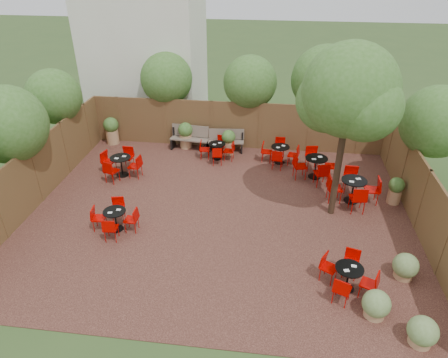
# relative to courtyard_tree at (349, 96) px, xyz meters

# --- Properties ---
(ground) EXTENTS (80.00, 80.00, 0.00)m
(ground) POSITION_rel_courtyard_tree_xyz_m (-3.54, -0.48, -3.87)
(ground) COLOR #354F23
(ground) RESTS_ON ground
(courtyard_paving) EXTENTS (12.00, 10.00, 0.02)m
(courtyard_paving) POSITION_rel_courtyard_tree_xyz_m (-3.54, -0.48, -3.86)
(courtyard_paving) COLOR #351915
(courtyard_paving) RESTS_ON ground
(fence_back) EXTENTS (12.00, 0.08, 2.00)m
(fence_back) POSITION_rel_courtyard_tree_xyz_m (-3.54, 4.52, -2.87)
(fence_back) COLOR #53311E
(fence_back) RESTS_ON ground
(fence_left) EXTENTS (0.08, 10.00, 2.00)m
(fence_left) POSITION_rel_courtyard_tree_xyz_m (-9.54, -0.48, -2.87)
(fence_left) COLOR #53311E
(fence_left) RESTS_ON ground
(fence_right) EXTENTS (0.08, 10.00, 2.00)m
(fence_right) POSITION_rel_courtyard_tree_xyz_m (2.46, -0.48, -2.87)
(fence_right) COLOR #53311E
(fence_right) RESTS_ON ground
(neighbour_building) EXTENTS (5.00, 4.00, 8.00)m
(neighbour_building) POSITION_rel_courtyard_tree_xyz_m (-8.04, 7.52, 0.13)
(neighbour_building) COLOR silver
(neighbour_building) RESTS_ON ground
(overhang_foliage) EXTENTS (15.46, 10.70, 2.73)m
(overhang_foliage) POSITION_rel_courtyard_tree_xyz_m (-4.48, 2.64, -1.17)
(overhang_foliage) COLOR #35601F
(overhang_foliage) RESTS_ON ground
(courtyard_tree) EXTENTS (2.78, 2.68, 5.33)m
(courtyard_tree) POSITION_rel_courtyard_tree_xyz_m (0.00, 0.00, 0.00)
(courtyard_tree) COLOR black
(courtyard_tree) RESTS_ON courtyard_paving
(park_bench_left) EXTENTS (1.63, 0.66, 0.98)m
(park_bench_left) POSITION_rel_courtyard_tree_xyz_m (-5.42, 4.15, -3.35)
(park_bench_left) COLOR brown
(park_bench_left) RESTS_ON courtyard_paving
(park_bench_right) EXTENTS (1.49, 0.60, 0.90)m
(park_bench_right) POSITION_rel_courtyard_tree_xyz_m (-3.89, 4.14, -3.39)
(park_bench_right) COLOR brown
(park_bench_right) RESTS_ON courtyard_paving
(bistro_tables) EXTENTS (9.80, 8.07, 0.94)m
(bistro_tables) POSITION_rel_courtyard_tree_xyz_m (-2.43, 1.03, -3.42)
(bistro_tables) COLOR black
(bistro_tables) RESTS_ON courtyard_paving
(planters) EXTENTS (11.52, 3.92, 1.16)m
(planters) POSITION_rel_courtyard_tree_xyz_m (-4.96, 3.57, -3.27)
(planters) COLOR #A77C53
(planters) RESTS_ON courtyard_paving
(low_shrubs) EXTENTS (1.63, 2.69, 0.70)m
(low_shrubs) POSITION_rel_courtyard_tree_xyz_m (1.17, -3.87, -3.52)
(low_shrubs) COLOR #A77C53
(low_shrubs) RESTS_ON courtyard_paving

